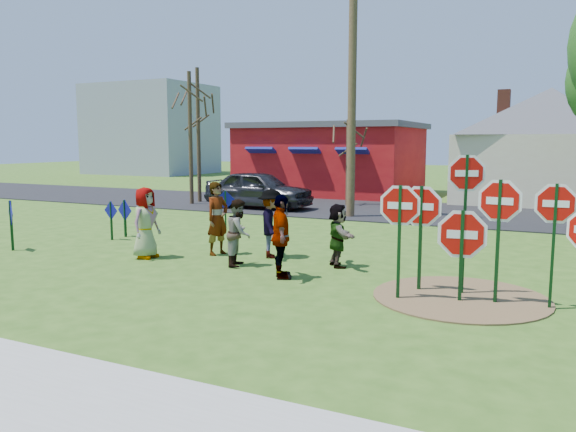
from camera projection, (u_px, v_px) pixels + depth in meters
name	position (u px, v px, depth m)	size (l,w,h in m)	color
ground	(270.00, 265.00, 13.22)	(120.00, 120.00, 0.00)	#305418
road	(397.00, 211.00, 23.48)	(120.00, 7.50, 0.04)	black
dirt_patch	(460.00, 297.00, 10.38)	(3.20, 3.20, 0.03)	brown
red_building	(332.00, 158.00, 31.39)	(9.40, 7.69, 3.90)	maroon
cream_house	(549.00, 141.00, 26.53)	(9.40, 9.40, 6.50)	beige
distant_building	(151.00, 130.00, 51.55)	(10.00, 8.00, 8.00)	#8C939E
stop_sign_a	(400.00, 216.00, 10.13)	(1.00, 0.11, 2.24)	black
stop_sign_b	(466.00, 188.00, 10.39)	(0.91, 0.29, 2.77)	black
stop_sign_c	(499.00, 213.00, 9.83)	(1.03, 0.10, 2.36)	black
stop_sign_d	(555.00, 214.00, 9.50)	(0.94, 0.06, 2.30)	black
stop_sign_e	(462.00, 239.00, 10.01)	(1.19, 0.18, 1.83)	black
stop_sign_g	(421.00, 215.00, 10.73)	(1.07, 0.07, 2.19)	black
blue_diamond_a	(11.00, 219.00, 14.85)	(0.60, 0.37, 1.35)	black
blue_diamond_b	(111.00, 216.00, 16.48)	(0.56, 0.09, 1.15)	black
blue_diamond_c	(125.00, 214.00, 17.01)	(0.64, 0.16, 1.14)	black
blue_diamond_d	(225.00, 205.00, 18.70)	(0.56, 0.37, 1.28)	black
person_a	(146.00, 223.00, 13.87)	(0.86, 0.56, 1.77)	#43548D
person_b	(217.00, 218.00, 14.29)	(0.68, 0.45, 1.87)	#308074
person_c	(239.00, 233.00, 13.03)	(0.76, 0.59, 1.56)	brown
person_d	(271.00, 223.00, 13.93)	(1.11, 0.64, 1.72)	#2F2F34
person_e	(281.00, 237.00, 11.77)	(1.04, 0.43, 1.78)	#4F2F5E
person_f	(338.00, 235.00, 12.91)	(1.36, 0.43, 1.47)	#1C552C
suv	(259.00, 189.00, 24.15)	(1.91, 4.74, 1.61)	#323237
utility_pole	(352.00, 76.00, 20.88)	(2.36, 0.98, 10.09)	#4C3823
bare_tree_west	(198.00, 116.00, 26.33)	(1.80, 1.80, 6.31)	#382819
bare_tree_east	(348.00, 150.00, 25.08)	(1.80, 1.80, 3.86)	#382819
bare_tree_mid	(190.00, 119.00, 25.43)	(1.80, 1.80, 6.02)	#382819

